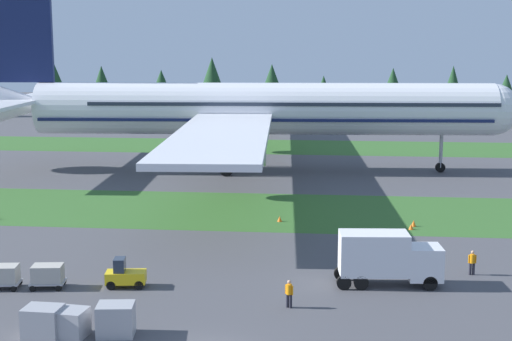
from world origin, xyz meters
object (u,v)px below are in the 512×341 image
object	(u,v)px
ground_crew_loader	(472,262)
taxiway_marker_2	(280,219)
uld_container_1	(43,322)
taxiway_marker_0	(411,227)
baggage_tug	(125,275)
cargo_dolly_second	(3,275)
cargo_dolly_lead	(48,274)
ground_crew_marshaller	(289,293)
uld_container_2	(116,320)
airliner	(246,109)
taxiway_marker_3	(414,223)
uld_container_0	(68,323)
catering_truck	(387,257)

from	to	relation	value
ground_crew_loader	taxiway_marker_2	size ratio (longest dim) A/B	3.54
uld_container_1	taxiway_marker_0	world-z (taller)	uld_container_1
baggage_tug	cargo_dolly_second	distance (m)	7.93
ground_crew_loader	taxiway_marker_2	distance (m)	20.30
cargo_dolly_lead	cargo_dolly_second	xyz separation A→B (m)	(-2.87, -0.39, 0.00)
ground_crew_marshaller	cargo_dolly_second	bearing A→B (deg)	-157.06
cargo_dolly_second	taxiway_marker_0	size ratio (longest dim) A/B	5.00
uld_container_2	taxiway_marker_0	size ratio (longest dim) A/B	4.20
airliner	taxiway_marker_0	world-z (taller)	airliner
ground_crew_loader	cargo_dolly_second	bearing A→B (deg)	-169.52
ground_crew_marshaller	taxiway_marker_3	xyz separation A→B (m)	(9.72, 21.47, -0.66)
baggage_tug	cargo_dolly_lead	bearing A→B (deg)	-90.00
cargo_dolly_lead	ground_crew_marshaller	size ratio (longest dim) A/B	1.37
uld_container_0	uld_container_1	size ratio (longest dim) A/B	1.00
baggage_tug	taxiway_marker_0	distance (m)	26.88
ground_crew_loader	uld_container_1	size ratio (longest dim) A/B	0.87
baggage_tug	uld_container_0	size ratio (longest dim) A/B	1.38
uld_container_1	taxiway_marker_0	distance (m)	34.58
taxiway_marker_3	uld_container_1	bearing A→B (deg)	-129.86
cargo_dolly_second	catering_truck	world-z (taller)	catering_truck
catering_truck	ground_crew_marshaller	xyz separation A→B (m)	(-6.22, -4.93, -1.01)
cargo_dolly_lead	ground_crew_marshaller	distance (m)	16.11
cargo_dolly_lead	catering_truck	size ratio (longest dim) A/B	0.33
cargo_dolly_lead	taxiway_marker_3	xyz separation A→B (m)	(25.69, 19.35, -0.63)
cargo_dolly_lead	uld_container_1	world-z (taller)	uld_container_1
taxiway_marker_2	taxiway_marker_3	world-z (taller)	taxiway_marker_3
catering_truck	taxiway_marker_0	xyz separation A→B (m)	(3.17, 15.39, -1.71)
ground_crew_marshaller	taxiway_marker_2	world-z (taller)	ground_crew_marshaller
ground_crew_marshaller	uld_container_1	bearing A→B (deg)	-127.62
ground_crew_marshaller	uld_container_0	size ratio (longest dim) A/B	0.87
ground_crew_loader	uld_container_2	world-z (taller)	uld_container_2
ground_crew_loader	uld_container_2	bearing A→B (deg)	-149.21
cargo_dolly_second	ground_crew_marshaller	bearing A→B (deg)	76.94
ground_crew_loader	ground_crew_marshaller	bearing A→B (deg)	-148.11
uld_container_0	taxiway_marker_0	distance (m)	33.58
baggage_tug	uld_container_0	xyz separation A→B (m)	(-0.78, -8.55, -0.04)
cargo_dolly_second	uld_container_0	bearing A→B (deg)	35.60
ground_crew_marshaller	taxiway_marker_3	distance (m)	23.57
uld_container_1	taxiway_marker_3	bearing A→B (deg)	50.14
baggage_tug	cargo_dolly_second	size ratio (longest dim) A/B	1.15
cargo_dolly_lead	uld_container_1	size ratio (longest dim) A/B	1.19
baggage_tug	ground_crew_loader	bearing A→B (deg)	94.28
baggage_tug	ground_crew_loader	world-z (taller)	baggage_tug
baggage_tug	uld_container_0	distance (m)	8.59
airliner	taxiway_marker_3	distance (m)	33.42
baggage_tug	taxiway_marker_0	world-z (taller)	baggage_tug
catering_truck	baggage_tug	bearing A→B (deg)	-87.56
baggage_tug	taxiway_marker_2	xyz separation A→B (m)	(8.89, 19.33, -0.57)
cargo_dolly_lead	uld_container_0	world-z (taller)	uld_container_0
baggage_tug	catering_truck	bearing A→B (deg)	89.23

